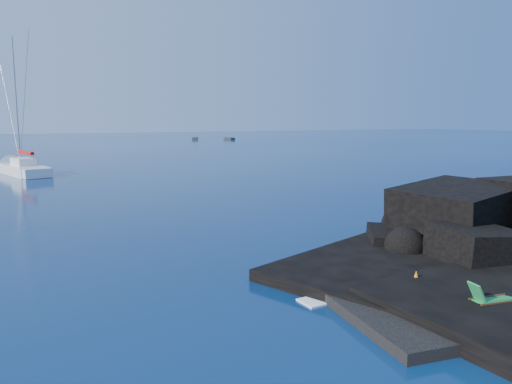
# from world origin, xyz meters

# --- Properties ---
(ground) EXTENTS (400.00, 400.00, 0.00)m
(ground) POSITION_xyz_m (0.00, 0.00, 0.00)
(ground) COLOR #031134
(ground) RESTS_ON ground
(beach) EXTENTS (9.08, 6.86, 0.70)m
(beach) POSITION_xyz_m (4.50, 0.50, 0.00)
(beach) COLOR black
(beach) RESTS_ON ground
(surf_foam) EXTENTS (10.00, 8.00, 0.06)m
(surf_foam) POSITION_xyz_m (5.00, 5.00, 0.00)
(surf_foam) COLOR white
(surf_foam) RESTS_ON ground
(sailboat) EXTENTS (6.83, 14.38, 14.80)m
(sailboat) POSITION_xyz_m (-8.70, 49.14, 0.00)
(sailboat) COLOR white
(sailboat) RESTS_ON ground
(deck_chair) EXTENTS (1.50, 0.81, 0.99)m
(deck_chair) POSITION_xyz_m (4.37, -0.84, 0.84)
(deck_chair) COLOR #1C813E
(deck_chair) RESTS_ON beach
(towel) EXTENTS (1.99, 1.53, 0.05)m
(towel) POSITION_xyz_m (5.56, 0.21, 0.37)
(towel) COLOR white
(towel) RESTS_ON beach
(sunbather) EXTENTS (1.74, 1.12, 0.24)m
(sunbather) POSITION_xyz_m (5.56, 0.21, 0.52)
(sunbather) COLOR tan
(sunbather) RESTS_ON towel
(marker_cone) EXTENTS (0.39, 0.39, 0.50)m
(marker_cone) POSITION_xyz_m (3.83, 1.90, 0.60)
(marker_cone) COLOR orange
(marker_cone) RESTS_ON beach
(distant_boat_a) EXTENTS (3.14, 5.16, 0.66)m
(distant_boat_a) POSITION_xyz_m (35.74, 125.13, 0.00)
(distant_boat_a) COLOR #2B2A30
(distant_boat_a) RESTS_ON ground
(distant_boat_b) EXTENTS (1.80, 4.49, 0.58)m
(distant_boat_b) POSITION_xyz_m (44.36, 120.57, 0.00)
(distant_boat_b) COLOR #242529
(distant_boat_b) RESTS_ON ground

